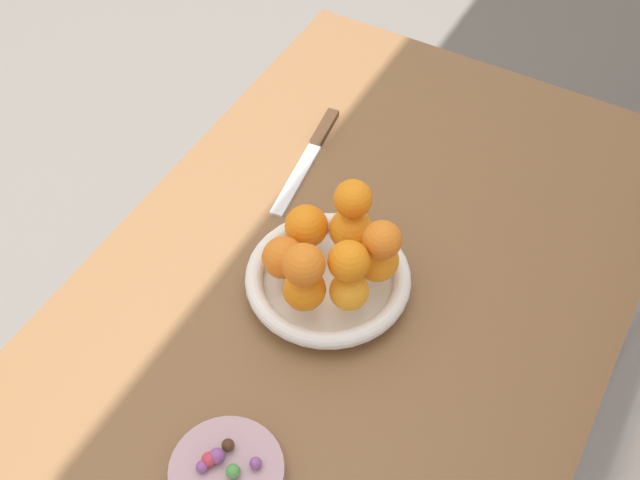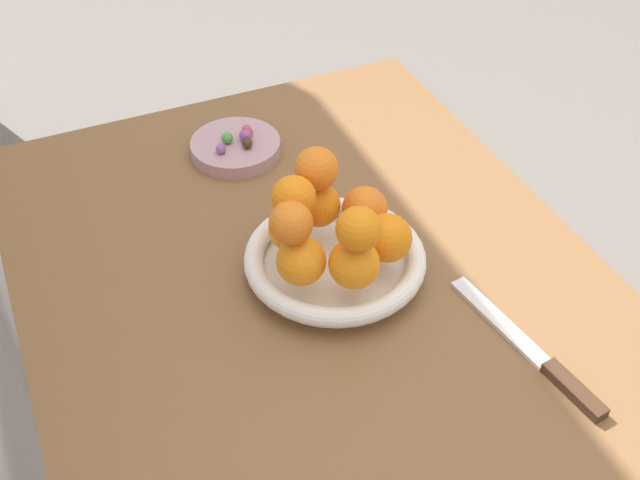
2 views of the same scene
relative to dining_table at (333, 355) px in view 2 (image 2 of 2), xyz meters
name	(u,v)px [view 2 (image 2 of 2)]	position (x,y,z in m)	size (l,w,h in m)	color
dining_table	(333,355)	(0.00, 0.00, 0.00)	(1.10, 0.76, 0.74)	brown
fruit_bowl	(335,261)	(0.06, -0.03, 0.11)	(0.24, 0.24, 0.04)	white
candy_dish	(234,148)	(0.38, 0.00, 0.10)	(0.14, 0.14, 0.02)	#B28C99
orange_0	(388,238)	(0.03, -0.09, 0.16)	(0.06, 0.06, 0.06)	orange
orange_1	(365,209)	(0.09, -0.09, 0.16)	(0.06, 0.06, 0.06)	orange
orange_2	(318,205)	(0.13, -0.03, 0.16)	(0.06, 0.06, 0.06)	orange
orange_3	(289,230)	(0.10, 0.02, 0.16)	(0.06, 0.06, 0.06)	orange
orange_4	(301,261)	(0.03, 0.03, 0.16)	(0.06, 0.06, 0.06)	orange
orange_5	(355,265)	(0.00, -0.03, 0.16)	(0.06, 0.06, 0.06)	orange
orange_6	(359,229)	(-0.01, -0.03, 0.22)	(0.06, 0.06, 0.06)	orange
orange_7	(316,169)	(0.13, -0.03, 0.22)	(0.06, 0.06, 0.06)	orange
orange_8	(291,223)	(0.04, 0.04, 0.22)	(0.05, 0.05, 0.05)	orange
orange_9	(294,198)	(0.09, 0.02, 0.21)	(0.06, 0.06, 0.06)	orange
candy_ball_0	(221,149)	(0.36, 0.03, 0.12)	(0.02, 0.02, 0.02)	#8C4C99
candy_ball_1	(227,138)	(0.38, 0.01, 0.12)	(0.02, 0.02, 0.02)	#4C9947
candy_ball_2	(245,136)	(0.37, -0.02, 0.12)	(0.02, 0.02, 0.02)	#8C4C99
candy_ball_3	(247,144)	(0.36, -0.01, 0.12)	(0.02, 0.02, 0.02)	#472819
candy_ball_4	(247,129)	(0.39, -0.03, 0.12)	(0.02, 0.02, 0.02)	#8C4C99
candy_ball_5	(247,132)	(0.38, -0.02, 0.12)	(0.02, 0.02, 0.02)	#C6384C
knife	(537,356)	(-0.17, -0.19, 0.09)	(0.26, 0.06, 0.01)	#3F2819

